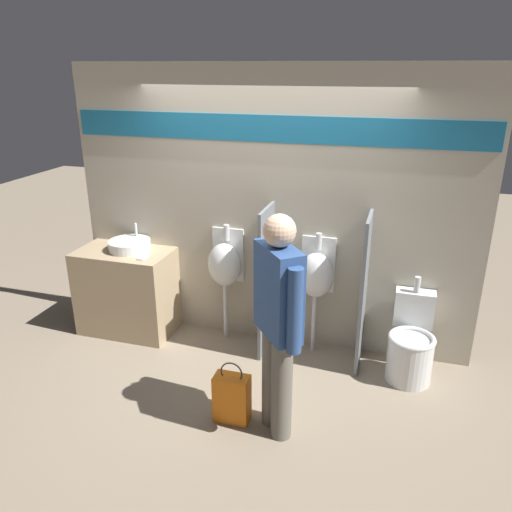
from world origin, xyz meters
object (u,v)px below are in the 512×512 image
object	(u,v)px
sink_basin	(130,245)
urinal_near_counter	(225,265)
shopping_bag	(232,398)
toilet	(411,347)
person_in_vest	(278,319)
cell_phone	(143,257)
urinal_far	(316,275)

from	to	relation	value
sink_basin	urinal_near_counter	distance (m)	1.01
urinal_near_counter	shopping_bag	world-z (taller)	urinal_near_counter
toilet	shopping_bag	xyz separation A→B (m)	(-1.34, -1.03, -0.10)
urinal_near_counter	person_in_vest	size ratio (longest dim) A/B	0.69
cell_phone	urinal_far	world-z (taller)	urinal_far
sink_basin	person_in_vest	xyz separation A→B (m)	(1.85, -1.13, 0.02)
urinal_near_counter	urinal_far	bearing A→B (deg)	0.00
urinal_far	shopping_bag	world-z (taller)	urinal_far
urinal_far	shopping_bag	distance (m)	1.44
cell_phone	urinal_near_counter	size ratio (longest dim) A/B	0.12
cell_phone	urinal_far	bearing A→B (deg)	9.22
toilet	shopping_bag	size ratio (longest dim) A/B	1.68
urinal_far	person_in_vest	distance (m)	1.24
shopping_bag	person_in_vest	bearing A→B (deg)	0.62
shopping_bag	urinal_near_counter	bearing A→B (deg)	111.85
sink_basin	shopping_bag	xyz separation A→B (m)	(1.49, -1.13, -0.74)
sink_basin	urinal_near_counter	size ratio (longest dim) A/B	0.35
cell_phone	toilet	bearing A→B (deg)	1.58
urinal_far	person_in_vest	size ratio (longest dim) A/B	0.69
toilet	shopping_bag	world-z (taller)	toilet
sink_basin	cell_phone	world-z (taller)	sink_basin
sink_basin	urinal_far	world-z (taller)	urinal_far
urinal_near_counter	person_in_vest	world-z (taller)	person_in_vest
cell_phone	urinal_far	size ratio (longest dim) A/B	0.12
urinal_near_counter	person_in_vest	xyz separation A→B (m)	(0.86, -1.23, 0.16)
cell_phone	shopping_bag	xyz separation A→B (m)	(1.25, -0.96, -0.70)
toilet	urinal_near_counter	bearing A→B (deg)	173.79
person_in_vest	urinal_far	bearing A→B (deg)	-42.56
toilet	person_in_vest	xyz separation A→B (m)	(-0.98, -1.03, 0.66)
cell_phone	person_in_vest	bearing A→B (deg)	-30.80
urinal_far	sink_basin	bearing A→B (deg)	-176.92
shopping_bag	toilet	bearing A→B (deg)	37.67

